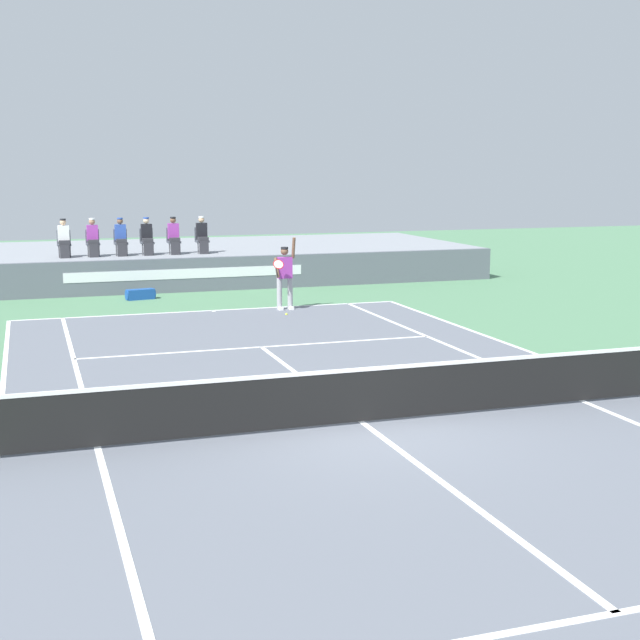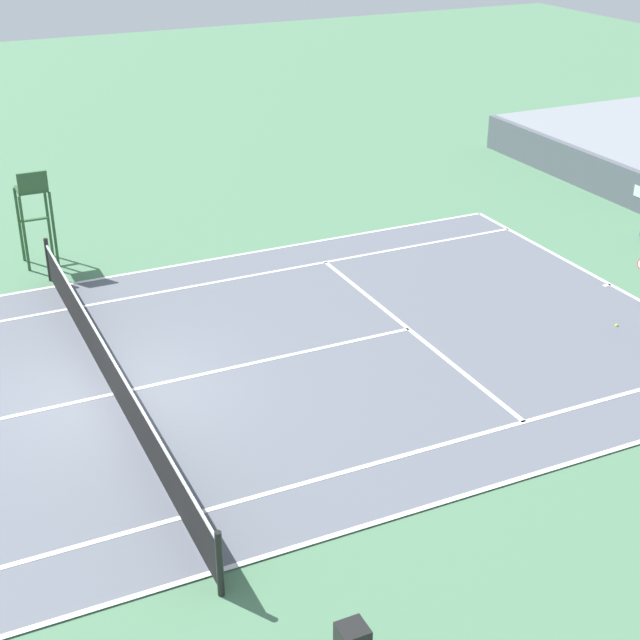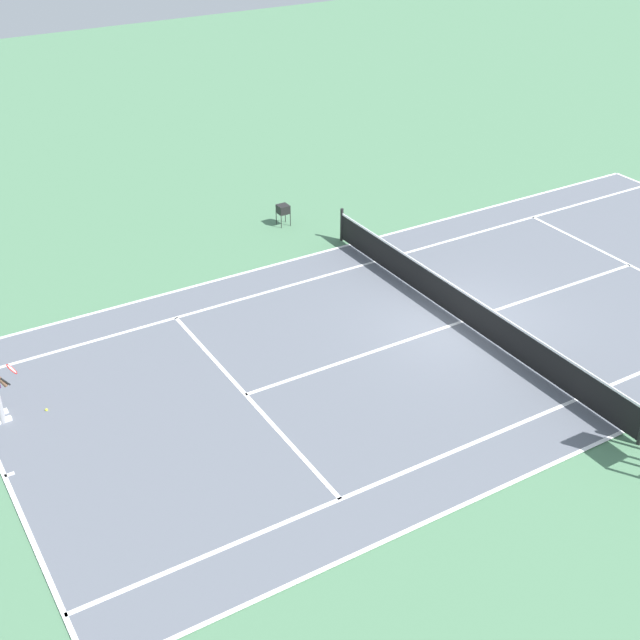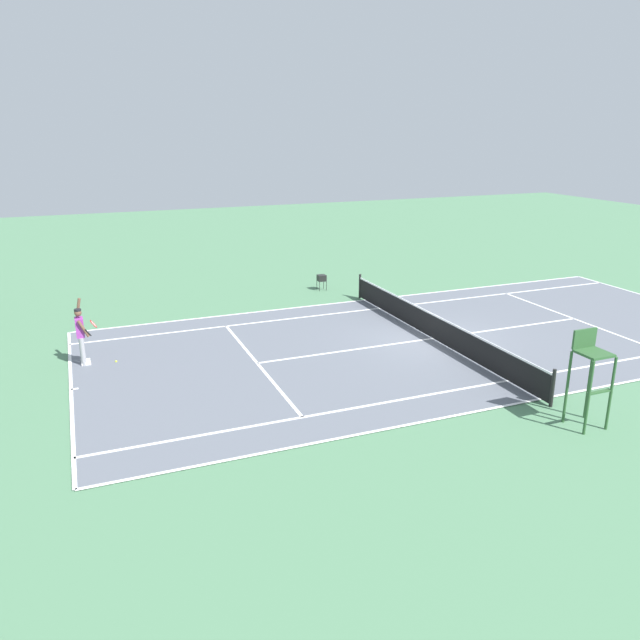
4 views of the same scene
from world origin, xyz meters
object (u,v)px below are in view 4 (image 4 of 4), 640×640
Objects in this scene: umpire_chair at (590,367)px; ball_hopper at (322,278)px; tennis_player at (81,334)px; tennis_ball at (116,361)px.

umpire_chair is 15.03m from ball_hopper.
tennis_player is 14.63m from umpire_chair.
tennis_player is at bearing 51.64° from umpire_chair.
ball_hopper is at bearing 3.87° from umpire_chair.
tennis_player is 12.00m from ball_hopper.
tennis_ball is 0.10× the size of ball_hopper.
tennis_ball is 11.32m from ball_hopper.
umpire_chair is (-8.85, -10.52, 1.52)m from tennis_ball.
tennis_player is 2.98× the size of ball_hopper.
tennis_player is 0.85× the size of umpire_chair.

